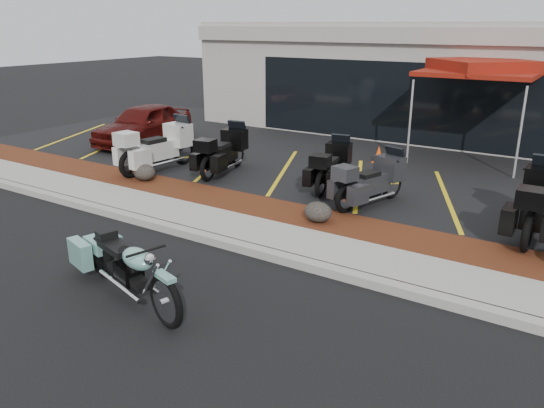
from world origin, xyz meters
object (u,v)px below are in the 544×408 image
Objects in this scene: traffic_cone at (379,154)px; popup_canopy at (481,69)px; hero_cruiser at (166,294)px; touring_white at (183,140)px; parked_car at (143,124)px.

traffic_cone is 0.15× the size of popup_canopy.
hero_cruiser is 8.36m from touring_white.
touring_white is (-5.37, 6.40, 0.35)m from hero_cruiser.
traffic_cone is at bearing 8.06° from parked_car.
parked_car is (-2.99, 1.43, -0.06)m from touring_white.
touring_white is 0.64× the size of parked_car.
touring_white is at bearing 146.26° from hero_cruiser.
hero_cruiser is at bearing -133.42° from touring_white.
hero_cruiser is 1.19× the size of touring_white.
touring_white is at bearing -146.77° from popup_canopy.
popup_canopy is at bearing -46.70° from touring_white.
traffic_cone is at bearing -143.38° from popup_canopy.
parked_car is (-8.36, 7.82, 0.29)m from hero_cruiser.
touring_white is 5.60m from traffic_cone.
parked_car is at bearing -163.22° from popup_canopy.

